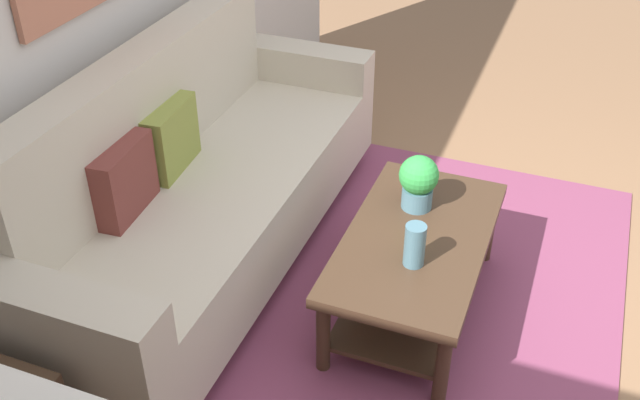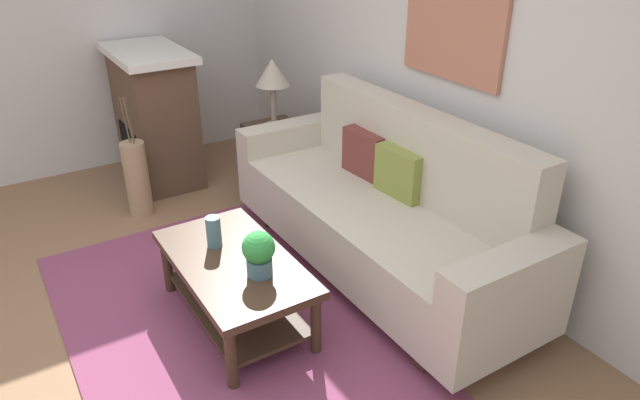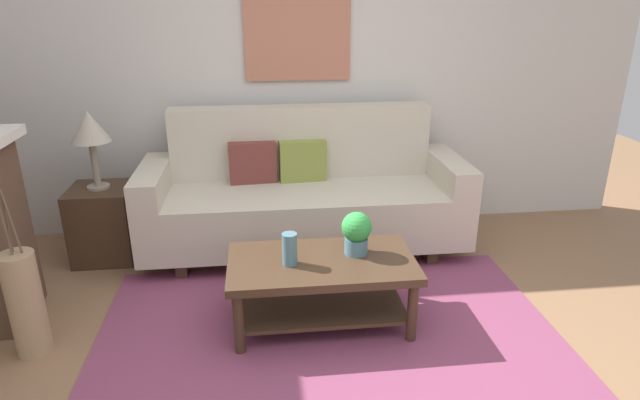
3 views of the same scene
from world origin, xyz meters
name	(u,v)px [view 2 (image 2 of 3)]	position (x,y,z in m)	size (l,w,h in m)	color
ground_plane	(141,358)	(0.00, 0.00, 0.00)	(9.64, 9.64, 0.00)	#8C6647
wall_back	(461,62)	(0.00, 2.20, 1.35)	(5.64, 0.10, 2.70)	silver
wall_left	(88,18)	(-2.87, 0.58, 1.35)	(0.10, 5.15, 2.70)	silver
area_rug	(225,326)	(0.00, 0.50, 0.01)	(2.71, 1.67, 0.01)	#843D5B
couch	(382,211)	(-0.03, 1.67, 0.43)	(2.43, 0.84, 1.08)	beige
throw_pillow_maroon	(365,153)	(-0.42, 1.79, 0.68)	(0.36, 0.12, 0.32)	brown
throw_pillow_olive	(400,173)	(-0.03, 1.79, 0.68)	(0.36, 0.12, 0.32)	olive
coffee_table	(235,276)	(-0.02, 0.60, 0.31)	(1.10, 0.60, 0.43)	#422D1E
tabletop_vase	(214,232)	(-0.21, 0.57, 0.53)	(0.09, 0.09, 0.19)	slate
potted_plant_tabletop	(259,252)	(0.19, 0.66, 0.57)	(0.18, 0.18, 0.26)	slate
side_table	(276,156)	(-1.55, 1.67, 0.28)	(0.44, 0.44, 0.56)	#422D1E
table_lamp	(272,75)	(-1.55, 1.67, 0.99)	(0.28, 0.28, 0.57)	gray
fireplace	(155,115)	(-2.27, 0.88, 0.59)	(1.02, 0.58, 1.16)	brown
floor_vase	(137,179)	(-1.66, 0.50, 0.31)	(0.19, 0.19, 0.61)	tan
floor_vase_branch_a	(128,121)	(-1.64, 0.50, 0.79)	(0.01, 0.01, 0.36)	brown
floor_vase_branch_b	(130,120)	(-1.67, 0.52, 0.79)	(0.01, 0.01, 0.36)	brown
floor_vase_branch_c	(125,120)	(-1.67, 0.49, 0.79)	(0.01, 0.01, 0.36)	brown
framed_painting	(453,24)	(-0.03, 2.13, 1.58)	(0.83, 0.03, 0.67)	#B77056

